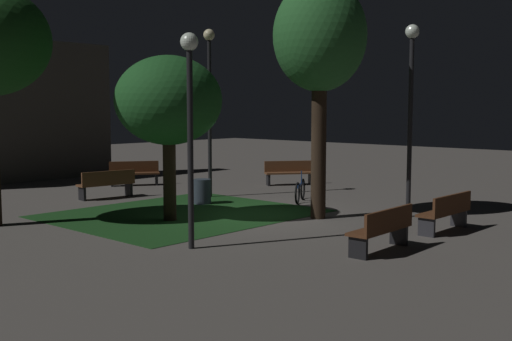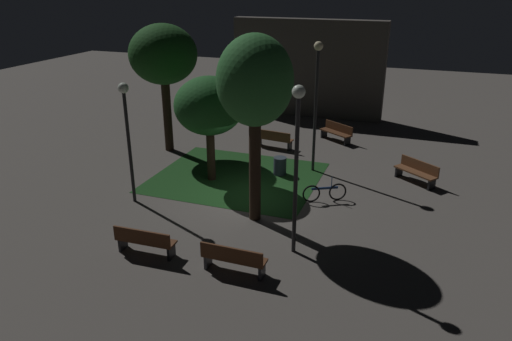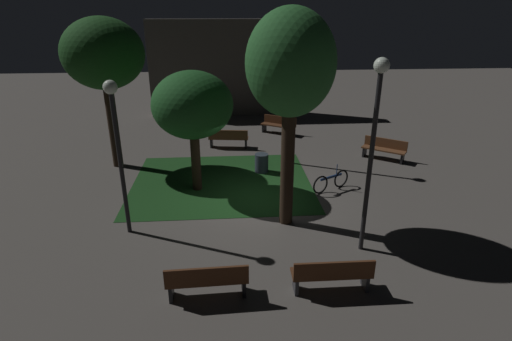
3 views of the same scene
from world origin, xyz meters
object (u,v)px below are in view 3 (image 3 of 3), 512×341
at_px(bench_corner, 228,138).
at_px(lamp_post_near_wall, 374,128).
at_px(tree_lawn_side, 103,55).
at_px(trash_bin, 262,163).
at_px(bicycle, 331,181).
at_px(bench_by_lamp, 279,124).
at_px(tree_right_canopy, 193,106).
at_px(bench_back_row, 384,148).
at_px(bench_front_left, 207,280).
at_px(lamp_post_path_center, 116,133).
at_px(tree_back_left, 291,67).
at_px(lamp_post_plaza_east, 290,77).
at_px(bench_near_trees, 332,274).

distance_m(bench_corner, lamp_post_near_wall, 9.72).
bearing_deg(tree_lawn_side, trash_bin, -11.22).
bearing_deg(bench_corner, lamp_post_near_wall, -68.43).
bearing_deg(bicycle, bench_by_lamp, 97.57).
xyz_separation_m(bench_by_lamp, tree_right_canopy, (-3.76, -6.55, 2.52)).
bearing_deg(bicycle, bench_corner, 125.55).
bearing_deg(trash_bin, bench_by_lamp, 75.32).
height_order(bench_back_row, tree_right_canopy, tree_right_canopy).
bearing_deg(trash_bin, tree_lawn_side, 168.78).
distance_m(bench_front_left, lamp_post_path_center, 4.57).
height_order(bench_corner, bench_back_row, same).
bearing_deg(trash_bin, tree_back_left, -84.70).
xyz_separation_m(bench_front_left, tree_right_canopy, (-0.58, 5.84, 2.52)).
bearing_deg(bench_corner, lamp_post_path_center, -112.00).
xyz_separation_m(tree_right_canopy, lamp_post_near_wall, (4.58, -4.17, 0.33)).
relative_size(tree_back_left, lamp_post_near_wall, 1.22).
bearing_deg(tree_back_left, lamp_post_plaza_east, 80.71).
bearing_deg(lamp_post_path_center, tree_back_left, 2.82).
relative_size(bench_corner, trash_bin, 2.50).
height_order(tree_right_canopy, tree_back_left, tree_back_left).
height_order(tree_right_canopy, lamp_post_near_wall, lamp_post_near_wall).
relative_size(bench_back_row, lamp_post_near_wall, 0.35).
height_order(bench_back_row, lamp_post_path_center, lamp_post_path_center).
height_order(bench_front_left, bench_near_trees, same).
bearing_deg(tree_right_canopy, bench_back_row, 17.71).
bearing_deg(tree_lawn_side, lamp_post_near_wall, -40.35).
relative_size(lamp_post_path_center, trash_bin, 5.86).
xyz_separation_m(tree_right_canopy, bicycle, (4.69, -0.47, -2.66)).
xyz_separation_m(lamp_post_plaza_east, bicycle, (1.10, -2.79, -3.18)).
height_order(tree_back_left, tree_lawn_side, tree_back_left).
bearing_deg(trash_bin, bench_back_row, 11.06).
bearing_deg(tree_lawn_side, bench_front_left, -64.89).
xyz_separation_m(tree_lawn_side, lamp_post_path_center, (1.59, -5.38, -1.41)).
bearing_deg(lamp_post_path_center, bench_front_left, -52.21).
distance_m(bench_by_lamp, tree_right_canopy, 7.97).
height_order(bench_front_left, bench_by_lamp, same).
bearing_deg(bench_front_left, tree_right_canopy, 95.64).
relative_size(bench_front_left, lamp_post_path_center, 0.42).
relative_size(tree_right_canopy, lamp_post_plaza_east, 0.78).
xyz_separation_m(bench_front_left, bench_by_lamp, (3.18, 12.39, 0.00)).
bearing_deg(bench_front_left, bench_back_row, 49.27).
xyz_separation_m(tree_right_canopy, trash_bin, (2.42, 1.43, -2.63)).
bearing_deg(bench_front_left, lamp_post_near_wall, 22.54).
height_order(bench_near_trees, lamp_post_path_center, lamp_post_path_center).
height_order(bench_front_left, lamp_post_near_wall, lamp_post_near_wall).
xyz_separation_m(bench_corner, tree_back_left, (1.63, -7.05, 4.07)).
distance_m(bench_back_row, tree_back_left, 8.15).
bearing_deg(bench_near_trees, trash_bin, 97.29).
distance_m(bench_by_lamp, lamp_post_plaza_east, 5.21).
bearing_deg(bench_near_trees, bench_by_lamp, 88.09).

